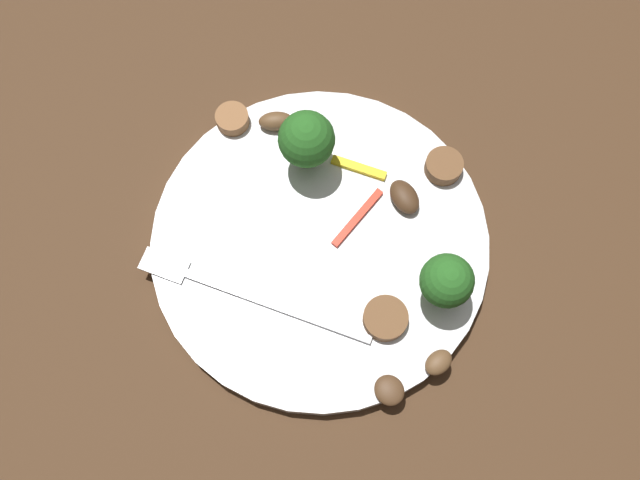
{
  "coord_description": "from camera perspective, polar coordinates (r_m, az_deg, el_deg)",
  "views": [
    {
      "loc": [
        -0.03,
        0.17,
        0.52
      ],
      "look_at": [
        0.0,
        0.0,
        0.02
      ],
      "focal_mm": 39.53,
      "sensor_mm": 36.0,
      "label": 1
    }
  ],
  "objects": [
    {
      "name": "ground_plane",
      "position": [
        0.54,
        -0.0,
        -0.52
      ],
      "size": [
        1.4,
        1.4,
        0.0
      ],
      "primitive_type": "plane",
      "color": "#422B19"
    },
    {
      "name": "mushroom_2",
      "position": [
        0.5,
        5.63,
        -12.01
      ],
      "size": [
        0.03,
        0.03,
        0.01
      ],
      "primitive_type": "ellipsoid",
      "rotation": [
        0.0,
        0.0,
        2.39
      ],
      "color": "#4C331E",
      "rests_on": "plate"
    },
    {
      "name": "mushroom_3",
      "position": [
        0.54,
        6.85,
        3.48
      ],
      "size": [
        0.03,
        0.04,
        0.01
      ],
      "primitive_type": "ellipsoid",
      "rotation": [
        0.0,
        0.0,
        5.38
      ],
      "color": "#422B19",
      "rests_on": "plate"
    },
    {
      "name": "plate",
      "position": [
        0.54,
        -0.0,
        -0.26
      ],
      "size": [
        0.26,
        0.26,
        0.02
      ],
      "primitive_type": "cylinder",
      "color": "white",
      "rests_on": "ground_plane"
    },
    {
      "name": "sausage_slice_1",
      "position": [
        0.57,
        -7.11,
        9.71
      ],
      "size": [
        0.04,
        0.04,
        0.01
      ],
      "primitive_type": "cylinder",
      "rotation": [
        0.0,
        0.0,
        1.09
      ],
      "color": "brown",
      "rests_on": "plate"
    },
    {
      "name": "mushroom_1",
      "position": [
        0.51,
        9.57,
        -9.75
      ],
      "size": [
        0.03,
        0.03,
        0.01
      ],
      "primitive_type": "ellipsoid",
      "rotation": [
        0.0,
        0.0,
        4.03
      ],
      "color": "brown",
      "rests_on": "plate"
    },
    {
      "name": "broccoli_floret_1",
      "position": [
        0.49,
        10.21,
        -3.31
      ],
      "size": [
        0.04,
        0.04,
        0.05
      ],
      "color": "#296420",
      "rests_on": "plate"
    },
    {
      "name": "pepper_strip_0",
      "position": [
        0.55,
        3.16,
        5.86
      ],
      "size": [
        0.04,
        0.01,
        0.0
      ],
      "primitive_type": "cube",
      "rotation": [
        0.0,
        0.0,
        2.97
      ],
      "color": "yellow",
      "rests_on": "plate"
    },
    {
      "name": "broccoli_floret_0",
      "position": [
        0.52,
        -1.1,
        8.13
      ],
      "size": [
        0.04,
        0.04,
        0.06
      ],
      "color": "#296420",
      "rests_on": "plate"
    },
    {
      "name": "mushroom_0",
      "position": [
        0.56,
        -3.59,
        9.59
      ],
      "size": [
        0.03,
        0.02,
        0.01
      ],
      "primitive_type": "ellipsoid",
      "rotation": [
        0.0,
        0.0,
        0.24
      ],
      "color": "brown",
      "rests_on": "plate"
    },
    {
      "name": "sausage_slice_0",
      "position": [
        0.51,
        5.32,
        -6.33
      ],
      "size": [
        0.03,
        0.03,
        0.01
      ],
      "primitive_type": "cylinder",
      "rotation": [
        0.0,
        0.0,
        0.02
      ],
      "color": "brown",
      "rests_on": "plate"
    },
    {
      "name": "fork",
      "position": [
        0.52,
        -6.75,
        -4.18
      ],
      "size": [
        0.18,
        0.04,
        0.0
      ],
      "rotation": [
        0.0,
        0.0,
        -0.18
      ],
      "color": "silver",
      "rests_on": "plate"
    },
    {
      "name": "pepper_strip_2",
      "position": [
        0.54,
        3.05,
        1.82
      ],
      "size": [
        0.03,
        0.05,
        0.0
      ],
      "primitive_type": "cube",
      "rotation": [
        0.0,
        0.0,
        1.06
      ],
      "color": "red",
      "rests_on": "plate"
    },
    {
      "name": "sausage_slice_2",
      "position": [
        0.55,
        9.98,
        5.9
      ],
      "size": [
        0.04,
        0.04,
        0.01
      ],
      "primitive_type": "cylinder",
      "rotation": [
        0.0,
        0.0,
        2.13
      ],
      "color": "brown",
      "rests_on": "plate"
    }
  ]
}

